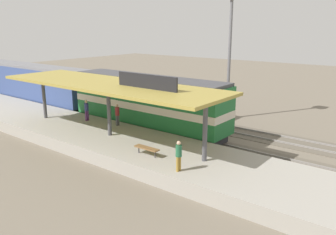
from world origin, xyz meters
TOP-DOWN VIEW (x-y plane):
  - ground_plane at (2.00, 0.00)m, footprint 120.00×120.00m
  - track_near at (0.00, 0.00)m, footprint 3.20×110.00m
  - track_far at (4.60, 0.00)m, footprint 3.20×110.00m
  - platform at (-4.60, 0.00)m, footprint 6.00×44.00m
  - station_canopy at (-4.60, -0.09)m, footprint 5.20×18.00m
  - platform_bench at (-6.00, -4.77)m, footprint 0.44×1.70m
  - locomotive at (0.00, 0.40)m, footprint 2.93×14.43m
  - passenger_carriage_single at (0.00, 18.40)m, footprint 2.90×20.00m
  - freight_car at (4.60, 4.00)m, footprint 2.80×12.00m
  - light_mast at (7.80, -2.73)m, footprint 1.10×1.10m
  - person_waiting at (-6.73, -7.70)m, footprint 0.34×0.34m
  - person_walking at (-3.00, 4.49)m, footprint 0.34×0.34m
  - person_boarding at (-2.49, 1.38)m, footprint 0.34×0.34m

SIDE VIEW (x-z plane):
  - ground_plane at x=2.00m, z-range 0.00..0.00m
  - track_near at x=0.00m, z-range -0.05..0.11m
  - track_far at x=4.60m, z-range -0.05..0.11m
  - platform at x=-4.60m, z-range 0.00..0.90m
  - platform_bench at x=-6.00m, z-range 1.09..1.59m
  - person_waiting at x=-6.73m, z-range 1.00..2.71m
  - person_walking at x=-3.00m, z-range 1.00..2.71m
  - person_boarding at x=-2.49m, z-range 1.00..2.71m
  - freight_car at x=4.60m, z-range 0.20..3.74m
  - passenger_carriage_single at x=0.00m, z-range 0.19..4.43m
  - locomotive at x=0.00m, z-range 0.19..4.63m
  - station_canopy at x=-4.60m, z-range 2.18..6.88m
  - light_mast at x=7.80m, z-range 2.55..14.25m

